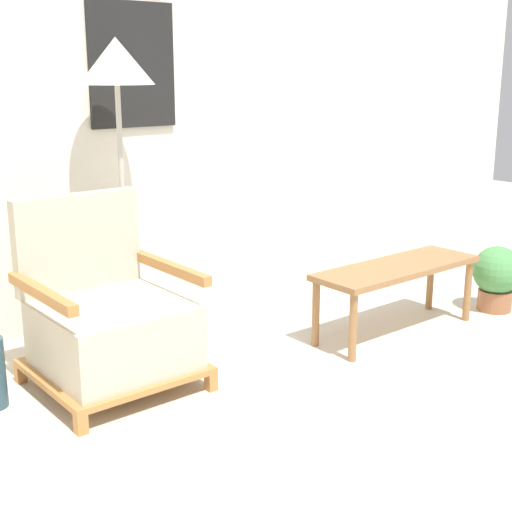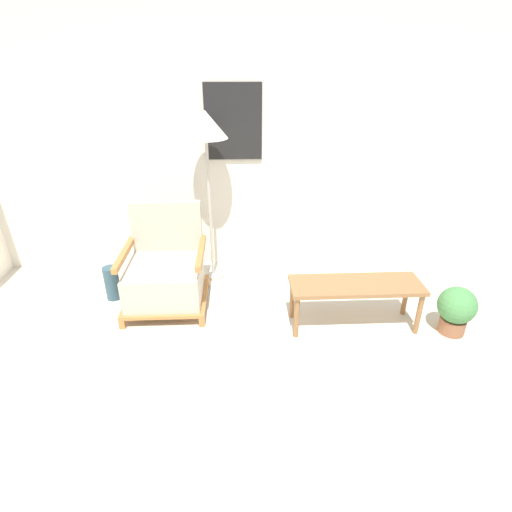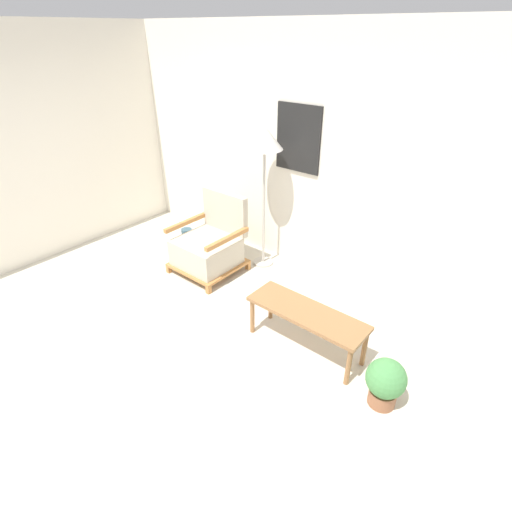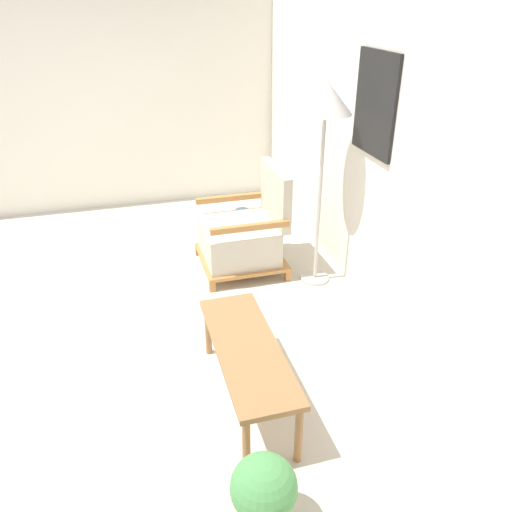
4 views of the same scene
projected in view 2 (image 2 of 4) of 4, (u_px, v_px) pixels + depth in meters
The scene contains 7 objects.
ground_plane at pixel (218, 433), 2.51m from camera, with size 14.00×14.00×0.00m, color beige.
wall_back at pixel (221, 142), 4.01m from camera, with size 8.00×0.09×2.70m.
armchair at pixel (166, 274), 3.69m from camera, with size 0.74×0.73×0.92m.
floor_lamp at pixel (206, 133), 3.66m from camera, with size 0.41×0.41×1.69m.
coffee_table at pixel (356, 289), 3.37m from camera, with size 1.11×0.37×0.42m.
vase at pixel (112, 283), 3.84m from camera, with size 0.14×0.14×0.34m, color #2D4C5B.
potted_plant at pixel (456, 309), 3.33m from camera, with size 0.31×0.31×0.43m.
Camera 2 is at (0.16, -1.75, 2.12)m, focal length 28.00 mm.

